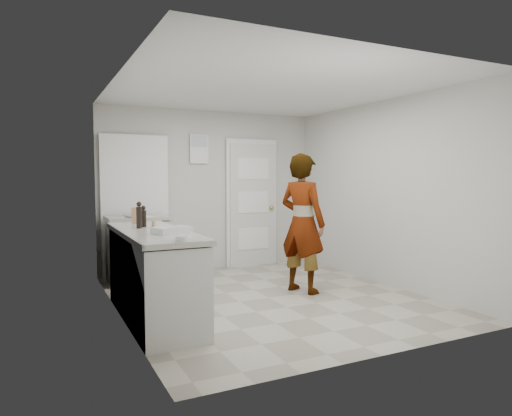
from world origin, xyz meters
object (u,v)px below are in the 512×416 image
spice_jar (154,224)px  egg_bowl (182,239)px  cake_mix_box (136,215)px  oil_cruet_b (139,216)px  person (302,223)px  oil_cruet_a (144,217)px  baking_dish (172,230)px

spice_jar → egg_bowl: (-0.03, -1.14, -0.01)m
cake_mix_box → oil_cruet_b: bearing=-87.2°
person → oil_cruet_a: 1.99m
oil_cruet_a → oil_cruet_b: (-0.07, -0.12, 0.02)m
oil_cruet_a → oil_cruet_b: 0.14m
person → oil_cruet_b: bearing=68.5°
cake_mix_box → oil_cruet_b: size_ratio=0.65×
spice_jar → oil_cruet_a: oil_cruet_a is taller
oil_cruet_a → person: bearing=-2.0°
spice_jar → oil_cruet_a: bearing=127.8°
person → oil_cruet_b: 2.07m
spice_jar → oil_cruet_a: 0.16m
oil_cruet_b → egg_bowl: 1.15m
cake_mix_box → egg_bowl: 1.68m
spice_jar → baking_dish: bearing=-85.4°
person → cake_mix_box: 2.04m
baking_dish → oil_cruet_a: bearing=101.1°
cake_mix_box → baking_dish: 1.09m
oil_cruet_a → egg_bowl: bearing=-87.6°
oil_cruet_b → egg_bowl: oil_cruet_b is taller
baking_dish → egg_bowl: size_ratio=3.43×
oil_cruet_a → spice_jar: bearing=-52.2°
person → oil_cruet_b: (-2.06, -0.05, 0.18)m
spice_jar → egg_bowl: size_ratio=0.62×
oil_cruet_a → baking_dish: oil_cruet_a is taller
cake_mix_box → spice_jar: cake_mix_box is taller
cake_mix_box → egg_bowl: bearing=-77.3°
cake_mix_box → spice_jar: 0.54m
cake_mix_box → oil_cruet_b: (-0.08, -0.54, 0.04)m
oil_cruet_b → baking_dish: 0.59m
oil_cruet_a → baking_dish: bearing=-78.9°
cake_mix_box → baking_dish: (0.12, -1.08, -0.07)m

